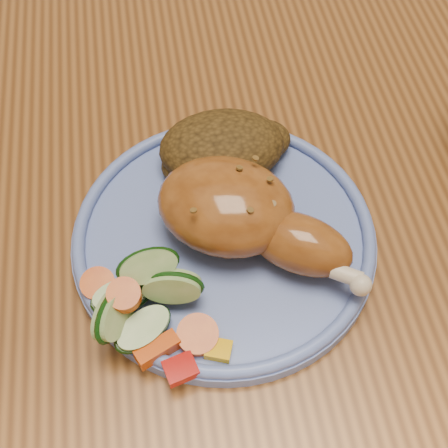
{
  "coord_description": "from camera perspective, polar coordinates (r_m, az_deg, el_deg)",
  "views": [
    {
      "loc": [
        -0.13,
        -0.36,
        1.17
      ],
      "look_at": [
        -0.09,
        -0.1,
        0.78
      ],
      "focal_mm": 50.0,
      "sensor_mm": 36.0,
      "label": 1
    }
  ],
  "objects": [
    {
      "name": "plate_rim",
      "position": [
        0.48,
        0.0,
        -0.67
      ],
      "size": [
        0.23,
        0.23,
        0.01
      ],
      "primitive_type": "torus",
      "color": "#5A71BB",
      "rests_on": "plate"
    },
    {
      "name": "dining_table",
      "position": [
        0.63,
        6.8,
        2.48
      ],
      "size": [
        0.9,
        1.4,
        0.75
      ],
      "color": "brown",
      "rests_on": "ground"
    },
    {
      "name": "vegetable_pile",
      "position": [
        0.44,
        -7.43,
        -7.2
      ],
      "size": [
        0.1,
        0.1,
        0.05
      ],
      "color": "#A50A05",
      "rests_on": "plate"
    },
    {
      "name": "ground",
      "position": [
        1.23,
        3.62,
        -16.49
      ],
      "size": [
        4.0,
        4.0,
        0.0
      ],
      "primitive_type": "plane",
      "color": "#55331D",
      "rests_on": "ground"
    },
    {
      "name": "plate",
      "position": [
        0.49,
        0.0,
        -1.39
      ],
      "size": [
        0.24,
        0.24,
        0.01
      ],
      "primitive_type": "cylinder",
      "color": "#5A71BB",
      "rests_on": "dining_table"
    },
    {
      "name": "rice_pilaf",
      "position": [
        0.51,
        0.04,
        7.0
      ],
      "size": [
        0.11,
        0.07,
        0.04
      ],
      "color": "#463111",
      "rests_on": "plate"
    },
    {
      "name": "chicken_leg",
      "position": [
        0.46,
        1.8,
        0.84
      ],
      "size": [
        0.16,
        0.15,
        0.06
      ],
      "color": "brown",
      "rests_on": "plate"
    }
  ]
}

